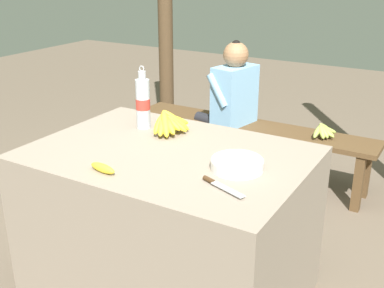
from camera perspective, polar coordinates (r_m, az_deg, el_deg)
The scene contains 10 objects.
market_counter at distance 2.41m, azimuth -2.66°, elevation -9.57°, with size 1.28×0.91×0.78m.
banana_bunch_ripe at distance 2.44m, azimuth -2.72°, elevation 2.64°, with size 0.16×0.27×0.13m.
serving_bowl at distance 2.04m, azimuth 5.37°, elevation -2.32°, with size 0.23×0.23×0.05m.
water_bottle at distance 2.52m, azimuth -5.83°, elevation 4.88°, with size 0.07×0.07×0.33m.
loose_banana_front at distance 2.04m, azimuth -10.54°, elevation -2.82°, with size 0.14×0.06×0.04m.
knife at distance 1.89m, azimuth 3.02°, elevation -4.77°, with size 0.22×0.10×0.02m.
wooden_bench at distance 3.71m, azimuth 6.99°, elevation 1.33°, with size 1.90×0.32×0.44m.
seated_vendor at distance 3.68m, azimuth 4.43°, elevation 5.37°, with size 0.45×0.42×1.07m.
banana_bunch_green at distance 3.50m, azimuth 15.31°, elevation 1.57°, with size 0.15×0.22×0.11m.
support_post_near at distance 4.41m, azimuth -3.21°, elevation 15.86°, with size 0.13×0.13×2.43m.
Camera 1 is at (1.15, -1.72, 1.62)m, focal length 45.00 mm.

